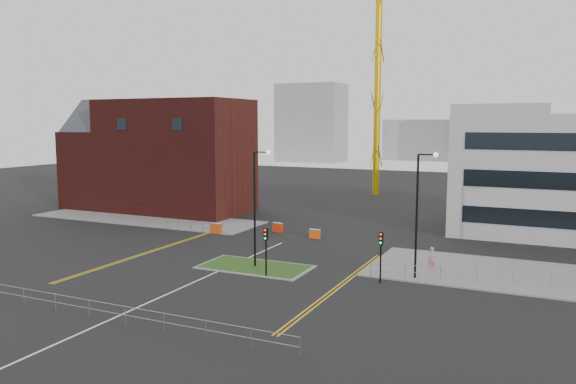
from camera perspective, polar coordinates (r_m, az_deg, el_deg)
name	(u,v)px	position (r m, az deg, el deg)	size (l,w,h in m)	color
ground	(172,292)	(38.69, -11.75, -9.94)	(200.00, 200.00, 0.00)	black
pavement_left	(146,219)	(67.61, -14.21, -2.63)	(28.00, 8.00, 0.12)	slate
pavement_right	(537,277)	(44.93, 23.99, -7.93)	(24.00, 10.00, 0.12)	slate
island_kerb	(255,267)	(44.12, -3.36, -7.62)	(8.60, 4.60, 0.08)	slate
grass_island	(255,267)	(44.12, -3.36, -7.59)	(8.00, 4.00, 0.12)	#254818
brick_building	(156,157)	(73.35, -13.22, 3.49)	(24.20, 10.07, 14.24)	#4C1613
streetlamp_island	(257,199)	(42.97, -3.16, -0.70)	(1.46, 0.36, 9.18)	black
streetlamp_right_near	(420,205)	(40.76, 13.27, -1.31)	(1.46, 0.36, 9.18)	black
traffic_light_island	(266,243)	(40.89, -2.26, -5.15)	(0.28, 0.33, 3.65)	black
traffic_light_right	(381,247)	(39.85, 9.41, -5.56)	(0.28, 0.33, 3.65)	black
railing_front	(107,308)	(34.08, -17.94, -11.12)	(24.05, 0.05, 1.10)	gray
railing_left	(190,224)	(58.99, -9.89, -3.25)	(6.05, 0.05, 1.10)	gray
railing_right	(513,274)	(42.37, 21.93, -7.72)	(19.05, 5.05, 1.10)	gray
centre_line	(189,284)	(40.23, -10.03, -9.23)	(0.15, 30.00, 0.01)	silver
yellow_left_a	(157,249)	(51.67, -13.14, -5.64)	(0.12, 24.00, 0.01)	gold
yellow_left_b	(160,249)	(51.49, -12.87, -5.68)	(0.12, 24.00, 0.01)	gold
yellow_right_a	(337,286)	(39.40, 5.00, -9.49)	(0.12, 20.00, 0.01)	gold
yellow_right_b	(341,287)	(39.31, 5.41, -9.54)	(0.12, 20.00, 0.01)	gold
skyline_a	(311,123)	(161.99, 2.40, 7.02)	(18.00, 12.00, 22.00)	gray
skyline_b	(499,134)	(160.03, 20.69, 5.49)	(24.00, 12.00, 16.00)	gray
skyline_d	(437,140)	(172.29, 14.92, 5.13)	(30.00, 12.00, 12.00)	gray
pedestrian	(432,258)	(44.51, 14.44, -6.56)	(0.66, 0.43, 1.80)	#B97785
barrier_left	(216,228)	(57.54, -7.32, -3.65)	(1.24, 0.43, 1.03)	#C5460A
barrier_mid	(278,227)	(57.84, -1.05, -3.57)	(1.20, 0.62, 0.96)	red
barrier_right	(315,233)	(54.71, 2.74, -4.23)	(1.08, 0.37, 0.91)	#E0570C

